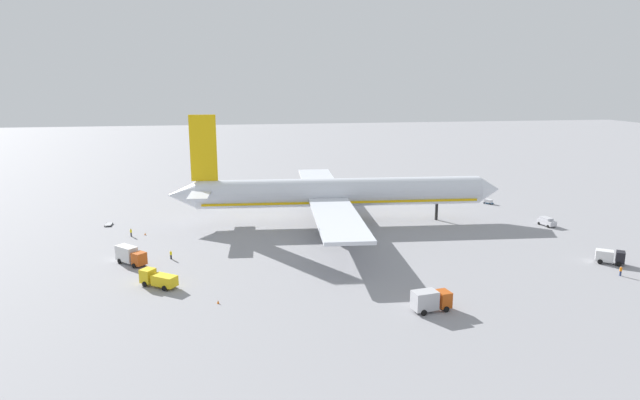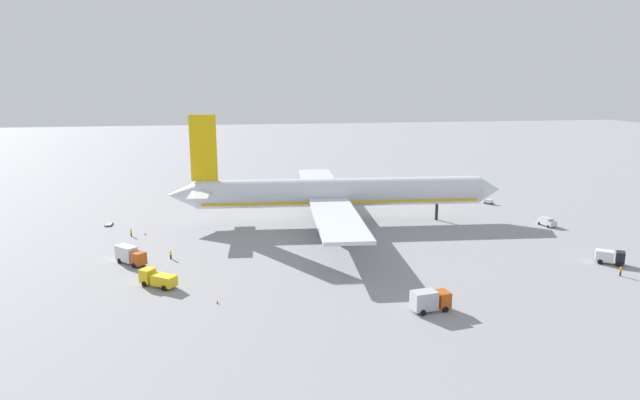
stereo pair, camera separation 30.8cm
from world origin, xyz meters
name	(u,v)px [view 1 (the left image)]	position (x,y,z in m)	size (l,w,h in m)	color
ground_plane	(340,222)	(0.00, 0.00, 0.00)	(600.00, 600.00, 0.00)	gray
airliner	(335,193)	(-1.36, 0.07, 7.13)	(79.13, 76.38, 25.64)	silver
service_truck_0	(158,279)	(-37.97, -35.52, 1.38)	(6.52, 5.49, 2.70)	yellow
service_truck_1	(610,256)	(42.84, -37.73, 1.42)	(5.08, 4.47, 2.57)	black
service_truck_2	(130,255)	(-44.34, -23.04, 1.73)	(6.28, 6.31, 3.23)	#BF4C14
service_truck_3	(430,300)	(2.53, -52.13, 1.72)	(6.07, 3.31, 3.18)	#BF4C14
service_van	(547,221)	(46.64, -11.35, 1.03)	(2.68, 4.70, 1.97)	silver
baggage_cart_0	(488,201)	(44.05, 12.32, 0.70)	(2.49, 2.82, 1.27)	#26598C
baggage_cart_1	(462,181)	(50.99, 44.64, 0.26)	(2.36, 2.87, 0.40)	#595B60
baggage_cart_2	(109,224)	(-54.04, 6.13, 0.27)	(1.53, 3.42, 0.40)	gray
ground_worker_0	(621,271)	(40.39, -43.77, 0.87)	(0.54, 0.54, 1.72)	navy
ground_worker_1	(171,255)	(-37.28, -21.37, 0.85)	(0.53, 0.53, 1.67)	black
ground_worker_2	(131,232)	(-47.30, -4.25, 0.89)	(0.55, 0.55, 1.75)	#3F3F47
traffic_cone_0	(145,234)	(-44.50, -3.60, 0.28)	(0.36, 0.36, 0.55)	orange
traffic_cone_1	(218,302)	(-28.20, -44.17, 0.28)	(0.36, 0.36, 0.55)	orange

